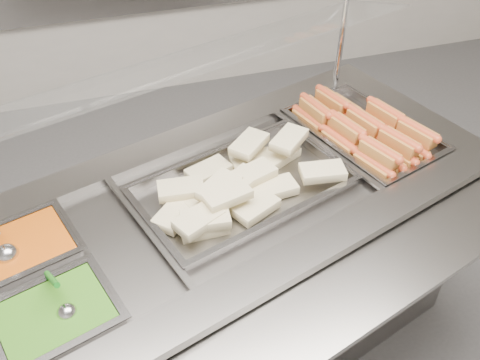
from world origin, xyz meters
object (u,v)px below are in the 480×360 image
object	(u,v)px
pan_hotdogs	(362,138)
ladle	(6,253)
steam_counter	(229,278)
sneeze_guard	(187,66)
pan_wraps	(242,190)
serving_spoon	(65,307)

from	to	relation	value
pan_hotdogs	ladle	bearing A→B (deg)	-168.21
steam_counter	sneeze_guard	xyz separation A→B (m)	(-0.06, 0.20, 0.79)
pan_hotdogs	pan_wraps	size ratio (longest dim) A/B	0.82
pan_wraps	serving_spoon	world-z (taller)	serving_spoon
pan_hotdogs	sneeze_guard	bearing A→B (deg)	178.20
pan_wraps	ladle	distance (m)	0.73
pan_wraps	serving_spoon	bearing A→B (deg)	-150.00
steam_counter	pan_hotdogs	size ratio (longest dim) A/B	3.26
sneeze_guard	ladle	size ratio (longest dim) A/B	8.52
sneeze_guard	pan_wraps	xyz separation A→B (m)	(0.12, -0.18, -0.38)
steam_counter	serving_spoon	world-z (taller)	serving_spoon
steam_counter	serving_spoon	bearing A→B (deg)	-148.83
steam_counter	pan_wraps	bearing A→B (deg)	17.48
pan_hotdogs	serving_spoon	world-z (taller)	serving_spoon
sneeze_guard	serving_spoon	xyz separation A→B (m)	(-0.46, -0.52, -0.34)
steam_counter	sneeze_guard	distance (m)	0.81
pan_wraps	ladle	world-z (taller)	ladle
pan_wraps	pan_hotdogs	bearing A→B (deg)	17.48
pan_hotdogs	ladle	world-z (taller)	ladle
sneeze_guard	ladle	bearing A→B (deg)	-155.20
ladle	serving_spoon	size ratio (longest dim) A/B	1.11
ladle	pan_wraps	bearing A→B (deg)	7.53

